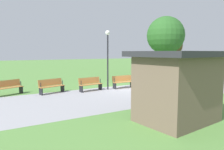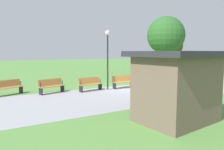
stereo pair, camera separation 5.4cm
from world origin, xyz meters
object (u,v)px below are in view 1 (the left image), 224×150
bench_2 (178,74)px  tree_1 (166,35)px  bench_5 (123,82)px  tree_0 (171,46)px  bench_3 (166,77)px  bench_8 (8,87)px  bench_0 (188,70)px  lamp_post (108,49)px  bench_7 (51,86)px  kiosk (177,85)px  bench_4 (148,79)px  bench_1 (185,72)px  bench_6 (90,84)px

bench_2 → tree_1: tree_1 is taller
bench_5 → tree_0: 14.02m
bench_3 → tree_0: size_ratio=0.35×
bench_2 → bench_8: size_ratio=1.00×
bench_0 → bench_8: same height
bench_5 → lamp_post: lamp_post is taller
bench_2 → bench_0: bearing=-127.2°
bench_3 → tree_1: tree_1 is taller
bench_7 → lamp_post: (-3.72, 0.64, 2.34)m
kiosk → bench_3: bearing=-138.9°
bench_8 → bench_4: bearing=149.8°
bench_3 → bench_5: same height
bench_2 → bench_4: 5.01m
bench_7 → kiosk: size_ratio=0.49×
bench_2 → bench_5: (7.34, 1.46, 0.00)m
bench_2 → bench_5: 7.48m
tree_1 → kiosk: size_ratio=1.89×
bench_0 → bench_7: same height
bench_1 → tree_0: (-2.30, -4.27, 2.94)m
bench_3 → bench_5: 5.01m
bench_0 → bench_5: same height
bench_0 → tree_1: 4.85m
bench_1 → bench_2: size_ratio=0.98×
bench_6 → bench_7: (2.46, -0.49, 0.00)m
bench_6 → bench_8: size_ratio=1.00×
bench_0 → bench_2: 5.00m
bench_2 → bench_1: bearing=-131.0°
bench_2 → tree_0: bearing=-107.5°
tree_1 → bench_8: bearing=12.4°
tree_0 → bench_8: bearing=15.6°
bench_6 → bench_7: bearing=-18.8°
bench_0 → bench_8: bearing=45.3°
bench_0 → bench_8: (19.00, 2.51, 0.00)m
bench_0 → bench_1: same height
kiosk → lamp_post: bearing=-104.5°
bench_2 → bench_6: size_ratio=1.00×
bench_1 → bench_8: bearing=34.0°
bench_4 → bench_5: (2.50, 0.16, 0.00)m
bench_0 → bench_3: size_ratio=0.93×
bench_0 → bench_8: size_ratio=0.94×
bench_8 → tree_0: bearing=172.9°
lamp_post → kiosk: bearing=81.3°
bench_3 → kiosk: 10.74m
lamp_post → bench_3: bearing=-174.1°
bench_0 → bench_6: (14.17, 3.80, 0.00)m
bench_8 → lamp_post: lamp_post is taller
bench_2 → lamp_post: (8.59, 1.45, 2.34)m
bench_8 → kiosk: bearing=97.4°
bench_3 → bench_7: size_ratio=1.00×
bench_1 → kiosk: bearing=69.5°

